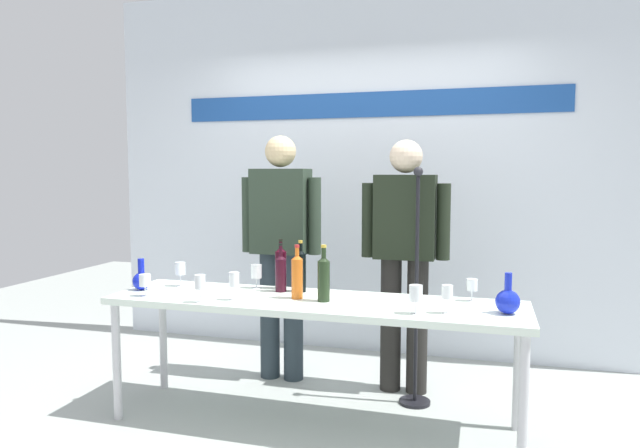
{
  "coord_description": "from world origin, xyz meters",
  "views": [
    {
      "loc": [
        0.95,
        -3.13,
        1.49
      ],
      "look_at": [
        0.0,
        0.15,
        1.18
      ],
      "focal_mm": 32.18,
      "sensor_mm": 36.0,
      "label": 1
    }
  ],
  "objects_px": {
    "microphone_stand": "(416,326)",
    "wine_glass_left_2": "(200,283)",
    "display_table": "(313,310)",
    "presenter_left": "(281,241)",
    "wine_bottle_2": "(281,272)",
    "wine_bottle_1": "(324,277)",
    "wine_bottle_0": "(297,275)",
    "decanter_blue_left": "(141,280)",
    "wine_glass_left_3": "(234,280)",
    "wine_glass_right_2": "(447,293)",
    "wine_bottle_4": "(301,270)",
    "wine_glass_right_1": "(472,285)",
    "wine_glass_left_0": "(256,272)",
    "wine_glass_left_1": "(145,281)",
    "wine_glass_left_4": "(180,269)",
    "decanter_blue_right": "(508,301)",
    "wine_bottle_3": "(281,267)",
    "presenter_right": "(405,249)",
    "wine_glass_right_0": "(416,294)"
  },
  "relations": [
    {
      "from": "wine_glass_left_3",
      "to": "wine_glass_right_0",
      "type": "relative_size",
      "value": 1.07
    },
    {
      "from": "decanter_blue_right",
      "to": "wine_bottle_3",
      "type": "xyz_separation_m",
      "value": [
        -1.36,
        0.28,
        0.07
      ]
    },
    {
      "from": "wine_glass_left_3",
      "to": "wine_glass_left_4",
      "type": "relative_size",
      "value": 1.04
    },
    {
      "from": "display_table",
      "to": "wine_bottle_4",
      "type": "relative_size",
      "value": 7.6
    },
    {
      "from": "wine_bottle_2",
      "to": "wine_glass_right_2",
      "type": "distance_m",
      "value": 1.06
    },
    {
      "from": "wine_glass_left_3",
      "to": "wine_glass_right_0",
      "type": "height_order",
      "value": "wine_glass_left_3"
    },
    {
      "from": "wine_glass_right_2",
      "to": "microphone_stand",
      "type": "bearing_deg",
      "value": 110.87
    },
    {
      "from": "decanter_blue_left",
      "to": "wine_bottle_3",
      "type": "xyz_separation_m",
      "value": [
        0.82,
        0.28,
        0.07
      ]
    },
    {
      "from": "display_table",
      "to": "microphone_stand",
      "type": "height_order",
      "value": "microphone_stand"
    },
    {
      "from": "wine_glass_left_1",
      "to": "wine_glass_left_0",
      "type": "bearing_deg",
      "value": 37.05
    },
    {
      "from": "wine_bottle_0",
      "to": "wine_bottle_2",
      "type": "xyz_separation_m",
      "value": [
        -0.16,
        0.16,
        -0.01
      ]
    },
    {
      "from": "wine_bottle_4",
      "to": "wine_glass_right_1",
      "type": "xyz_separation_m",
      "value": [
        1.02,
        0.03,
        -0.05
      ]
    },
    {
      "from": "display_table",
      "to": "decanter_blue_right",
      "type": "distance_m",
      "value": 1.08
    },
    {
      "from": "wine_bottle_0",
      "to": "wine_glass_left_2",
      "type": "xyz_separation_m",
      "value": [
        -0.49,
        -0.26,
        -0.02
      ]
    },
    {
      "from": "presenter_left",
      "to": "wine_bottle_3",
      "type": "height_order",
      "value": "presenter_left"
    },
    {
      "from": "wine_glass_right_1",
      "to": "decanter_blue_right",
      "type": "bearing_deg",
      "value": -53.84
    },
    {
      "from": "wine_glass_left_2",
      "to": "wine_glass_right_2",
      "type": "distance_m",
      "value": 1.36
    },
    {
      "from": "wine_glass_left_3",
      "to": "wine_bottle_4",
      "type": "bearing_deg",
      "value": 48.31
    },
    {
      "from": "display_table",
      "to": "wine_glass_right_2",
      "type": "relative_size",
      "value": 16.09
    },
    {
      "from": "wine_bottle_1",
      "to": "microphone_stand",
      "type": "relative_size",
      "value": 0.21
    },
    {
      "from": "display_table",
      "to": "decanter_blue_right",
      "type": "xyz_separation_m",
      "value": [
        1.07,
        -0.04,
        0.13
      ]
    },
    {
      "from": "decanter_blue_left",
      "to": "wine_glass_right_0",
      "type": "relative_size",
      "value": 1.3
    },
    {
      "from": "wine_glass_right_0",
      "to": "display_table",
      "type": "bearing_deg",
      "value": 163.91
    },
    {
      "from": "presenter_left",
      "to": "wine_bottle_2",
      "type": "bearing_deg",
      "value": -70.17
    },
    {
      "from": "wine_glass_right_0",
      "to": "wine_glass_right_2",
      "type": "relative_size",
      "value": 1.02
    },
    {
      "from": "decanter_blue_right",
      "to": "wine_glass_right_2",
      "type": "bearing_deg",
      "value": -164.93
    },
    {
      "from": "wine_bottle_2",
      "to": "wine_glass_right_1",
      "type": "height_order",
      "value": "wine_bottle_2"
    },
    {
      "from": "microphone_stand",
      "to": "wine_glass_left_2",
      "type": "bearing_deg",
      "value": -147.17
    },
    {
      "from": "display_table",
      "to": "wine_glass_left_1",
      "type": "xyz_separation_m",
      "value": [
        -0.98,
        -0.19,
        0.15
      ]
    },
    {
      "from": "display_table",
      "to": "wine_glass_left_3",
      "type": "xyz_separation_m",
      "value": [
        -0.43,
        -0.14,
        0.18
      ]
    },
    {
      "from": "presenter_left",
      "to": "wine_bottle_2",
      "type": "xyz_separation_m",
      "value": [
        0.19,
        -0.51,
        -0.13
      ]
    },
    {
      "from": "display_table",
      "to": "wine_glass_left_3",
      "type": "distance_m",
      "value": 0.49
    },
    {
      "from": "presenter_left",
      "to": "wine_bottle_3",
      "type": "bearing_deg",
      "value": -70.27
    },
    {
      "from": "decanter_blue_right",
      "to": "presenter_left",
      "type": "bearing_deg",
      "value": 154.81
    },
    {
      "from": "wine_glass_left_3",
      "to": "decanter_blue_left",
      "type": "bearing_deg",
      "value": 171.43
    },
    {
      "from": "wine_glass_left_4",
      "to": "wine_glass_right_1",
      "type": "xyz_separation_m",
      "value": [
        1.82,
        0.08,
        -0.02
      ]
    },
    {
      "from": "decanter_blue_left",
      "to": "wine_bottle_4",
      "type": "height_order",
      "value": "wine_bottle_4"
    },
    {
      "from": "presenter_left",
      "to": "wine_glass_left_3",
      "type": "bearing_deg",
      "value": -89.36
    },
    {
      "from": "wine_bottle_2",
      "to": "wine_glass_right_1",
      "type": "relative_size",
      "value": 2.35
    },
    {
      "from": "presenter_right",
      "to": "wine_glass_left_2",
      "type": "bearing_deg",
      "value": -137.9
    },
    {
      "from": "decanter_blue_left",
      "to": "wine_glass_left_1",
      "type": "height_order",
      "value": "decanter_blue_left"
    },
    {
      "from": "display_table",
      "to": "wine_bottle_2",
      "type": "distance_m",
      "value": 0.35
    },
    {
      "from": "wine_bottle_2",
      "to": "microphone_stand",
      "type": "distance_m",
      "value": 0.93
    },
    {
      "from": "wine_bottle_2",
      "to": "wine_glass_left_1",
      "type": "relative_size",
      "value": 2.27
    },
    {
      "from": "decanter_blue_left",
      "to": "wine_bottle_0",
      "type": "xyz_separation_m",
      "value": [
        1.02,
        0.04,
        0.07
      ]
    },
    {
      "from": "wine_bottle_0",
      "to": "wine_glass_left_1",
      "type": "relative_size",
      "value": 2.38
    },
    {
      "from": "wine_glass_right_1",
      "to": "wine_glass_left_2",
      "type": "bearing_deg",
      "value": -162.24
    },
    {
      "from": "wine_bottle_0",
      "to": "wine_glass_left_0",
      "type": "xyz_separation_m",
      "value": [
        -0.35,
        0.22,
        -0.03
      ]
    },
    {
      "from": "display_table",
      "to": "wine_glass_left_0",
      "type": "distance_m",
      "value": 0.52
    },
    {
      "from": "decanter_blue_left",
      "to": "presenter_right",
      "type": "distance_m",
      "value": 1.71
    }
  ]
}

